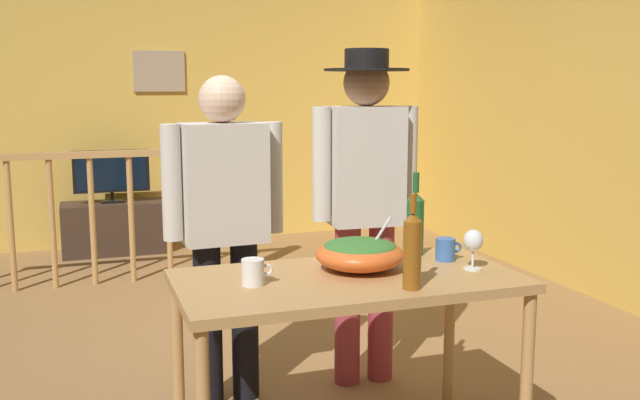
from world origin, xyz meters
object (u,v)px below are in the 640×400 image
at_px(salad_bowl, 360,253).
at_px(person_standing_right, 365,188).
at_px(wine_bottle_amber, 412,250).
at_px(mug_white, 253,272).
at_px(wine_glass, 473,242).
at_px(person_standing_left, 224,215).
at_px(flat_screen_tv, 111,172).
at_px(mug_blue, 446,249).
at_px(framed_picture, 159,71).
at_px(serving_table, 348,296).
at_px(wine_bottle_green, 415,222).
at_px(stair_railing, 138,202).
at_px(tv_console, 114,228).

distance_m(salad_bowl, person_standing_right, 0.68).
xyz_separation_m(wine_bottle_amber, mug_white, (-0.55, 0.24, -0.10)).
bearing_deg(wine_glass, person_standing_left, 139.52).
distance_m(flat_screen_tv, mug_blue, 4.10).
bearing_deg(wine_glass, framed_picture, 99.54).
height_order(flat_screen_tv, serving_table, flat_screen_tv).
distance_m(framed_picture, person_standing_left, 3.74).
bearing_deg(serving_table, person_standing_right, 62.53).
bearing_deg(wine_bottle_green, wine_bottle_amber, -117.42).
distance_m(stair_railing, mug_white, 3.03).
height_order(salad_bowl, wine_bottle_green, wine_bottle_green).
relative_size(framed_picture, flat_screen_tv, 0.72).
distance_m(framed_picture, tv_console, 1.51).
bearing_deg(tv_console, framed_picture, 30.85).
distance_m(tv_console, wine_glass, 4.35).
xyz_separation_m(tv_console, mug_blue, (1.20, -3.95, 0.58)).
xyz_separation_m(tv_console, salad_bowl, (0.79, -3.98, 0.60)).
relative_size(flat_screen_tv, salad_bowl, 1.80).
relative_size(wine_bottle_green, mug_white, 3.03).
xyz_separation_m(flat_screen_tv, serving_table, (0.70, -4.03, -0.06)).
relative_size(framed_picture, stair_railing, 0.20).
xyz_separation_m(flat_screen_tv, person_standing_right, (1.06, -3.34, 0.26)).
height_order(tv_console, salad_bowl, salad_bowl).
height_order(tv_console, person_standing_right, person_standing_right).
distance_m(framed_picture, flat_screen_tv, 1.07).
height_order(flat_screen_tv, wine_bottle_amber, wine_bottle_amber).
bearing_deg(mug_blue, wine_bottle_green, 119.11).
height_order(stair_railing, wine_bottle_green, wine_bottle_green).
relative_size(serving_table, wine_glass, 8.12).
height_order(framed_picture, person_standing_left, framed_picture).
relative_size(tv_console, wine_bottle_amber, 2.50).
relative_size(framed_picture, wine_bottle_green, 1.27).
bearing_deg(wine_bottle_amber, wine_glass, 25.86).
bearing_deg(framed_picture, wine_bottle_amber, -85.28).
bearing_deg(flat_screen_tv, serving_table, -80.10).
height_order(wine_bottle_green, mug_white, wine_bottle_green).
height_order(stair_railing, flat_screen_tv, stair_railing).
xyz_separation_m(flat_screen_tv, wine_bottle_green, (1.12, -3.78, 0.17)).
bearing_deg(person_standing_right, flat_screen_tv, -69.25).
height_order(flat_screen_tv, wine_bottle_green, wine_bottle_green).
height_order(wine_glass, wine_bottle_amber, wine_bottle_amber).
relative_size(stair_railing, serving_table, 1.74).
bearing_deg(mug_blue, wine_bottle_amber, -133.70).
distance_m(serving_table, wine_bottle_green, 0.54).
relative_size(flat_screen_tv, person_standing_right, 0.39).
relative_size(serving_table, wine_bottle_amber, 3.78).
distance_m(mug_white, person_standing_right, 1.03).
relative_size(flat_screen_tv, wine_bottle_amber, 1.83).
xyz_separation_m(salad_bowl, mug_white, (-0.47, -0.08, -0.02)).
bearing_deg(wine_bottle_green, tv_console, 106.36).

